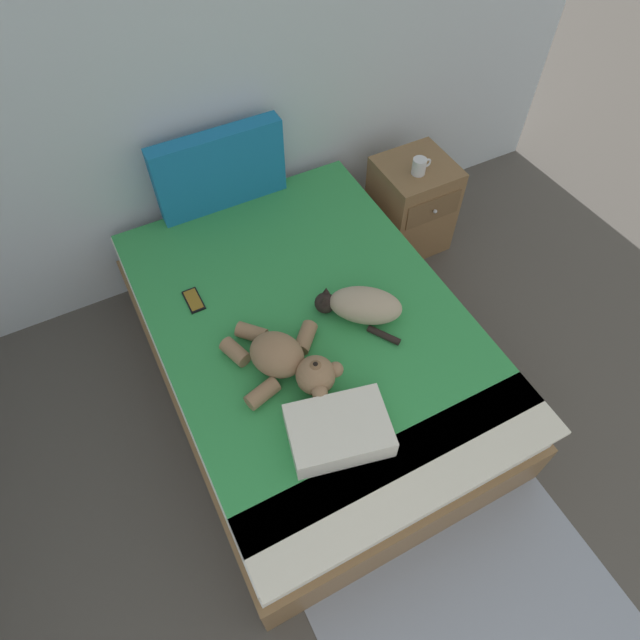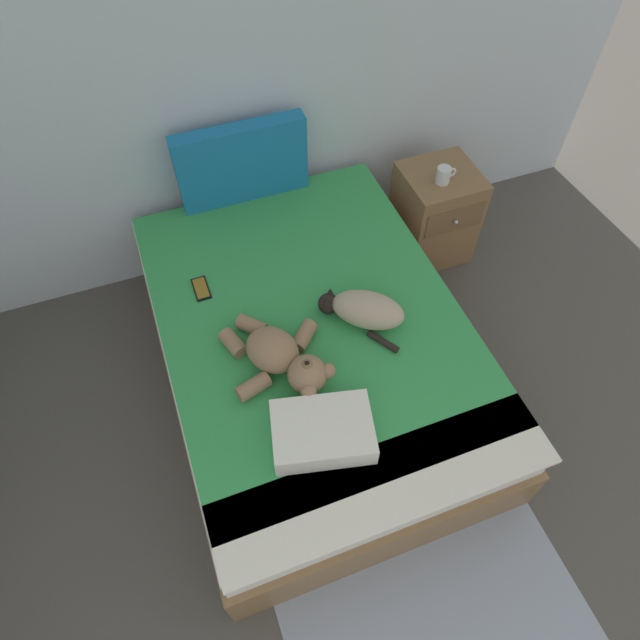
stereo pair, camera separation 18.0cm
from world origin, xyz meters
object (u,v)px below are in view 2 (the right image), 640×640
Objects in this scene: patterned_cushion at (242,163)px; cell_phone at (201,289)px; bed at (312,350)px; nightstand at (434,214)px; cat at (364,310)px; mug at (444,175)px; teddy_bear at (282,358)px; throw_pillow at (323,432)px.

patterned_cushion is 4.75× the size of cell_phone.
bed is 3.37× the size of nightstand.
cat is at bearing -33.40° from cell_phone.
patterned_cushion is at bearing 162.10° from mug.
cat is 1.04m from mug.
teddy_bear is at bearing -146.09° from mug.
throw_pillow is 1.75m from nightstand.
bed is at bearing -86.94° from patterned_cushion.
cat is 2.73× the size of cell_phone.
throw_pillow is at bearing -134.48° from mug.
patterned_cushion is at bearing 55.90° from cell_phone.
cat is at bearing -21.45° from bed.
patterned_cushion is 1.54m from throw_pillow.
mug is (0.78, 0.69, 0.03)m from cat.
patterned_cushion reaches higher than bed.
teddy_bear reaches higher than cat.
bed is 1.07m from patterned_cushion.
patterned_cushion is 1.21m from nightstand.
bed is at bearing -148.90° from mug.
nightstand is (1.20, 1.24, -0.30)m from throw_pillow.
mug is at bearing -121.45° from nightstand.
mug reaches higher than nightstand.
patterned_cushion is at bearing 165.29° from nightstand.
throw_pillow is at bearing -83.09° from teddy_bear.
bed is 3.67× the size of teddy_bear.
teddy_bear is at bearing -135.02° from bed.
patterned_cushion is 1.17m from teddy_bear.
nightstand reaches higher than cell_phone.
nightstand is at bearing -14.71° from patterned_cushion.
cat is at bearing -75.10° from patterned_cushion.
bed is 5.00× the size of cat.
cell_phone is 1.47m from mug.
teddy_bear reaches higher than mug.
bed is 5.06× the size of throw_pillow.
cell_phone is at bearing -170.28° from mug.
patterned_cushion reaches higher than teddy_bear.
patterned_cushion is 1.18× the size of nightstand.
cat is 0.63m from throw_pillow.
patterned_cushion is 5.88× the size of mug.
cell_phone is (-0.24, 0.57, -0.07)m from teddy_bear.
cat is at bearing 51.86° from throw_pillow.
nightstand is (0.81, 0.75, -0.32)m from cat.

